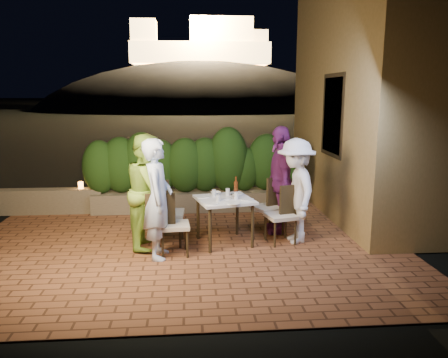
{
  "coord_description": "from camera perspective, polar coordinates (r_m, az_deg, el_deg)",
  "views": [
    {
      "loc": [
        0.08,
        -6.58,
        2.42
      ],
      "look_at": [
        0.64,
        0.3,
        1.05
      ],
      "focal_mm": 35.0,
      "sensor_mm": 36.0,
      "label": 1
    }
  ],
  "objects": [
    {
      "name": "diner_blue",
      "position": [
        6.46,
        -8.64,
        -2.6
      ],
      "size": [
        0.45,
        0.67,
        1.78
      ],
      "primitive_type": "imported",
      "rotation": [
        0.0,
        0.0,
        1.53
      ],
      "color": "silver",
      "rests_on": "ground"
    },
    {
      "name": "chair_left_front",
      "position": [
        6.64,
        -6.52,
        -5.85
      ],
      "size": [
        0.47,
        0.47,
        0.96
      ],
      "primitive_type": null,
      "rotation": [
        0.0,
        0.0,
        0.07
      ],
      "color": "black",
      "rests_on": "ground"
    },
    {
      "name": "plate_nw",
      "position": [
        6.69,
        -1.69,
        -3.19
      ],
      "size": [
        0.23,
        0.23,
        0.01
      ],
      "primitive_type": "cylinder",
      "color": "white",
      "rests_on": "dining_table"
    },
    {
      "name": "plate_centre",
      "position": [
        7.0,
        0.07,
        -2.53
      ],
      "size": [
        0.22,
        0.22,
        0.01
      ],
      "primitive_type": "cylinder",
      "color": "white",
      "rests_on": "dining_table"
    },
    {
      "name": "glass_nw",
      "position": [
        6.82,
        -0.79,
        -2.51
      ],
      "size": [
        0.06,
        0.06,
        0.1
      ],
      "primitive_type": "cylinder",
      "color": "silver",
      "rests_on": "dining_table"
    },
    {
      "name": "ground",
      "position": [
        7.02,
        -5.1,
        -9.17
      ],
      "size": [
        400.0,
        400.0,
        0.0
      ],
      "primitive_type": "plane",
      "color": "black",
      "rests_on": "ground"
    },
    {
      "name": "plate_sw",
      "position": [
        7.12,
        -2.85,
        -2.31
      ],
      "size": [
        0.23,
        0.23,
        0.01
      ],
      "primitive_type": "cylinder",
      "color": "white",
      "rests_on": "dining_table"
    },
    {
      "name": "fortress",
      "position": [
        67.1,
        -3.14,
        18.12
      ],
      "size": [
        26.0,
        8.0,
        8.0
      ],
      "primitive_type": null,
      "color": "#FFCC7A",
      "rests_on": "hill"
    },
    {
      "name": "planter",
      "position": [
        9.16,
        -3.79,
        -2.84
      ],
      "size": [
        4.2,
        0.55,
        0.4
      ],
      "primitive_type": "cube",
      "color": "brown",
      "rests_on": "ground"
    },
    {
      "name": "diner_green",
      "position": [
        6.95,
        -9.82,
        -1.56
      ],
      "size": [
        0.74,
        0.92,
        1.8
      ],
      "primitive_type": "imported",
      "rotation": [
        0.0,
        0.0,
        1.5
      ],
      "color": "#88B438",
      "rests_on": "ground"
    },
    {
      "name": "beer_bottle",
      "position": [
        7.07,
        1.57,
        -1.03
      ],
      "size": [
        0.07,
        0.07,
        0.34
      ],
      "primitive_type": null,
      "color": "#4F220D",
      "rests_on": "dining_table"
    },
    {
      "name": "diner_purple",
      "position": [
        7.64,
        7.34,
        -0.09
      ],
      "size": [
        0.53,
        1.12,
        1.87
      ],
      "primitive_type": "imported",
      "rotation": [
        0.0,
        0.0,
        -1.64
      ],
      "color": "#6C2461",
      "rests_on": "ground"
    },
    {
      "name": "glass_ne",
      "position": [
        6.95,
        1.61,
        -2.2
      ],
      "size": [
        0.07,
        0.07,
        0.12
      ],
      "primitive_type": "cylinder",
      "color": "silver",
      "rests_on": "dining_table"
    },
    {
      "name": "window_frame",
      "position": [
        8.54,
        14.12,
        8.06
      ],
      "size": [
        0.06,
        1.15,
        1.55
      ],
      "primitive_type": "cube",
      "color": "black",
      "rests_on": "building_wall"
    },
    {
      "name": "hill",
      "position": [
        66.92,
        -3.01,
        5.7
      ],
      "size": [
        52.0,
        40.0,
        22.0
      ],
      "primitive_type": "ellipsoid",
      "color": "black",
      "rests_on": "ground"
    },
    {
      "name": "chair_left_back",
      "position": [
        7.1,
        -7.28,
        -4.33
      ],
      "size": [
        0.52,
        0.52,
        1.05
      ],
      "primitive_type": null,
      "rotation": [
        0.0,
        0.0,
        -0.06
      ],
      "color": "black",
      "rests_on": "ground"
    },
    {
      "name": "bowl",
      "position": [
        7.3,
        -1.08,
        -1.84
      ],
      "size": [
        0.2,
        0.2,
        0.04
      ],
      "primitive_type": "imported",
      "rotation": [
        0.0,
        0.0,
        0.2
      ],
      "color": "white",
      "rests_on": "dining_table"
    },
    {
      "name": "chair_right_front",
      "position": [
        7.16,
        7.43,
        -4.64
      ],
      "size": [
        0.53,
        0.53,
        0.95
      ],
      "primitive_type": null,
      "rotation": [
        0.0,
        0.0,
        3.38
      ],
      "color": "black",
      "rests_on": "ground"
    },
    {
      "name": "plate_front",
      "position": [
        6.7,
        1.23,
        -3.18
      ],
      "size": [
        0.21,
        0.21,
        0.01
      ],
      "primitive_type": "cylinder",
      "color": "white",
      "rests_on": "dining_table"
    },
    {
      "name": "diner_white",
      "position": [
        7.17,
        9.35,
        -1.55
      ],
      "size": [
        0.7,
        1.14,
        1.71
      ],
      "primitive_type": "imported",
      "rotation": [
        0.0,
        0.0,
        -1.51
      ],
      "color": "white",
      "rests_on": "ground"
    },
    {
      "name": "terrace_floor",
      "position": [
        7.51,
        -5.07,
        -8.23
      ],
      "size": [
        7.0,
        6.0,
        0.15
      ],
      "primitive_type": "cube",
      "color": "brown",
      "rests_on": "ground"
    },
    {
      "name": "plate_se",
      "position": [
        7.34,
        1.69,
        -1.9
      ],
      "size": [
        0.22,
        0.22,
        0.01
      ],
      "primitive_type": "cylinder",
      "color": "white",
      "rests_on": "dining_table"
    },
    {
      "name": "chair_right_back",
      "position": [
        7.57,
        5.76,
        -3.58
      ],
      "size": [
        0.61,
        0.61,
        0.99
      ],
      "primitive_type": null,
      "rotation": [
        0.0,
        0.0,
        3.59
      ],
      "color": "black",
      "rests_on": "ground"
    },
    {
      "name": "window_pane",
      "position": [
        8.54,
        14.18,
        8.06
      ],
      "size": [
        0.08,
        1.0,
        1.4
      ],
      "primitive_type": "cube",
      "color": "black",
      "rests_on": "building_wall"
    },
    {
      "name": "parapet",
      "position": [
        9.59,
        -22.04,
        -2.7
      ],
      "size": [
        2.2,
        0.3,
        0.5
      ],
      "primitive_type": "cube",
      "color": "brown",
      "rests_on": "ground"
    },
    {
      "name": "glass_se",
      "position": [
        7.2,
        0.5,
        -1.7
      ],
      "size": [
        0.07,
        0.07,
        0.12
      ],
      "primitive_type": "cylinder",
      "color": "silver",
      "rests_on": "dining_table"
    },
    {
      "name": "building_wall",
      "position": [
        9.28,
        17.98,
        11.18
      ],
      "size": [
        1.6,
        5.0,
        5.0
      ],
      "primitive_type": "cube",
      "color": "#A07C3F",
      "rests_on": "ground"
    },
    {
      "name": "plate_ne",
      "position": [
        6.94,
        3.06,
        -2.68
      ],
      "size": [
        0.21,
        0.21,
        0.01
      ],
      "primitive_type": "cylinder",
      "color": "white",
      "rests_on": "dining_table"
    },
    {
      "name": "dining_table",
      "position": [
        7.11,
        0.07,
        -5.5
      ],
      "size": [
        1.02,
        1.02,
        0.75
      ],
      "primitive_type": null,
      "rotation": [
        0.0,
        0.0,
        0.24
      ],
      "color": "white",
      "rests_on": "ground"
    },
    {
      "name": "hedge",
      "position": [
        9.0,
        -3.85,
        1.8
      ],
      "size": [
        4.0,
        0.7,
        1.1
      ],
      "primitive_type": null,
      "color": "#1A370F",
      "rests_on": "planter"
    },
    {
      "name": "glass_sw",
      "position": [
        7.14,
        -1.32,
        -1.85
      ],
      "size": [
        0.07,
        0.07,
        0.11
      ],
      "primitive_type": "cylinder",
      "color": "silver",
      "rests_on": "dining_table"
    },
    {
      "name": "parapet_lamp",
      "position": [
        9.34,
        -18.21,
        -0.78
      ],
      "size": [
        0.1,
        0.1,
        0.14
      ],
      "primitive_type": "cylinder",
      "color": "orange",
      "rests_on": "parapet"
    }
  ]
}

